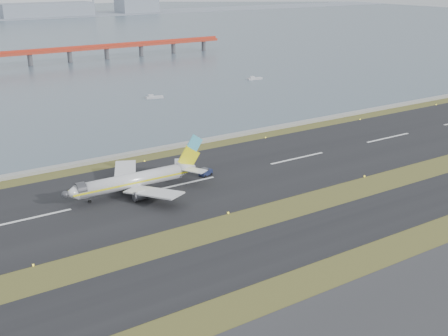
# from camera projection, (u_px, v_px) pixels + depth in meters

# --- Properties ---
(ground) EXTENTS (1000.00, 1000.00, 0.00)m
(ground) POSITION_uv_depth(u_px,v_px,m) (247.00, 225.00, 125.08)
(ground) COLOR #3D4C1B
(ground) RESTS_ON ground
(taxiway_strip) EXTENTS (1000.00, 18.00, 0.10)m
(taxiway_strip) POSITION_uv_depth(u_px,v_px,m) (280.00, 246.00, 115.59)
(taxiway_strip) COLOR black
(taxiway_strip) RESTS_ON ground
(runway_strip) EXTENTS (1000.00, 45.00, 0.10)m
(runway_strip) POSITION_uv_depth(u_px,v_px,m) (181.00, 184.00, 148.74)
(runway_strip) COLOR black
(runway_strip) RESTS_ON ground
(seawall) EXTENTS (1000.00, 2.50, 1.00)m
(seawall) POSITION_uv_depth(u_px,v_px,m) (134.00, 154.00, 172.27)
(seawall) COLOR gray
(seawall) RESTS_ON ground
(red_pier) EXTENTS (260.00, 5.00, 10.20)m
(red_pier) POSITION_uv_depth(u_px,v_px,m) (29.00, 53.00, 330.30)
(red_pier) COLOR #AF311E
(red_pier) RESTS_ON ground
(airliner) EXTENTS (38.52, 32.89, 12.80)m
(airliner) POSITION_uv_depth(u_px,v_px,m) (136.00, 180.00, 142.28)
(airliner) COLOR silver
(airliner) RESTS_ON ground
(pushback_tug) EXTENTS (4.05, 2.97, 2.33)m
(pushback_tug) POSITION_uv_depth(u_px,v_px,m) (205.00, 172.00, 154.73)
(pushback_tug) COLOR #151C3B
(pushback_tug) RESTS_ON ground
(workboat_near) EXTENTS (7.97, 4.12, 1.85)m
(workboat_near) POSITION_uv_depth(u_px,v_px,m) (154.00, 97.00, 248.34)
(workboat_near) COLOR #B6B5BA
(workboat_near) RESTS_ON ground
(workboat_far) EXTENTS (8.09, 3.61, 1.90)m
(workboat_far) POSITION_uv_depth(u_px,v_px,m) (254.00, 78.00, 290.78)
(workboat_far) COLOR #B6B5BA
(workboat_far) RESTS_ON ground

